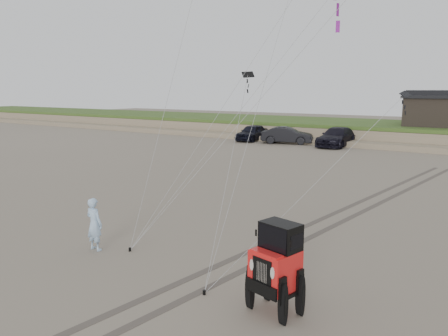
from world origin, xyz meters
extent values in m
plane|color=#6B6054|center=(0.00, 0.00, 0.00)|extent=(160.00, 160.00, 0.00)
cube|color=#7A6B54|center=(0.00, 38.00, 0.70)|extent=(160.00, 12.00, 1.40)
cube|color=#2D4719|center=(0.00, 38.00, 1.55)|extent=(160.00, 12.00, 0.35)
cube|color=#7A6B54|center=(0.00, 31.50, 0.25)|extent=(160.00, 3.50, 0.50)
cube|color=black|center=(2.00, 37.00, 3.03)|extent=(6.00, 5.00, 2.60)
cube|color=black|center=(2.00, 37.00, 4.45)|extent=(6.40, 5.40, 0.25)
cube|color=black|center=(2.00, 37.00, 4.83)|extent=(6.40, 1.20, 0.50)
imported|color=black|center=(-14.35, 29.79, 0.81)|extent=(2.15, 4.85, 1.62)
imported|color=black|center=(-10.29, 29.42, 0.80)|extent=(5.16, 3.04, 1.61)
imported|color=black|center=(-5.66, 30.18, 0.85)|extent=(2.42, 5.89, 1.70)
imported|color=#8CB0D9|center=(-3.41, 0.20, 0.87)|extent=(0.64, 0.42, 1.74)
cube|color=black|center=(-1.39, 6.50, 5.73)|extent=(0.48, 0.50, 0.27)
cube|color=black|center=(4.62, 6.15, 5.00)|extent=(0.32, 0.42, 0.23)
cylinder|color=black|center=(-2.38, 0.71, 0.06)|extent=(0.08, 0.08, 0.12)
cylinder|color=black|center=(1.40, -0.44, 0.06)|extent=(0.08, 0.08, 0.12)
cube|color=#4C443D|center=(1.60, 8.00, 0.00)|extent=(4.42, 29.74, 0.01)
cube|color=#4C443D|center=(2.40, 8.00, 0.00)|extent=(4.42, 29.74, 0.01)
camera|label=1|loc=(7.50, -8.83, 5.16)|focal=35.00mm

